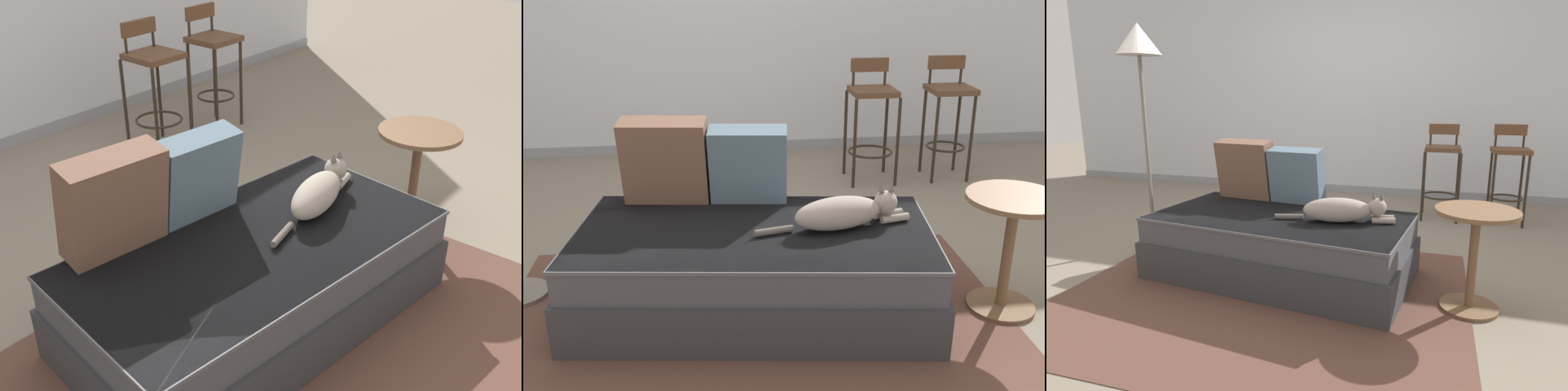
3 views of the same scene
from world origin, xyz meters
The scene contains 10 objects.
ground_plane centered at (0.00, 0.00, 0.00)m, with size 16.00×16.00×0.00m, color slate.
wall_baseboard_trim centered at (0.00, 2.20, 0.04)m, with size 8.00×0.02×0.09m, color gray.
area_rug centered at (0.00, -0.70, 0.00)m, with size 2.36×1.97×0.01m, color brown.
couch centered at (0.00, -0.40, 0.21)m, with size 1.76×1.08×0.41m.
throw_pillow_corner centered at (-0.41, -0.01, 0.63)m, with size 0.45×0.26×0.44m.
throw_pillow_middle centered at (0.00, -0.06, 0.61)m, with size 0.41×0.25×0.40m.
cat centered at (0.41, -0.43, 0.49)m, with size 0.74×0.26×0.19m.
bar_stool_near_window centered at (1.00, 1.35, 0.53)m, with size 0.34×0.34×0.90m.
bar_stool_by_doorway centered at (1.59, 1.35, 0.55)m, with size 0.32×0.32×0.91m.
side_table centered at (1.17, -0.55, 0.37)m, with size 0.44×0.44×0.58m.
Camera 2 is at (-0.17, -2.96, 1.56)m, focal length 42.00 mm.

